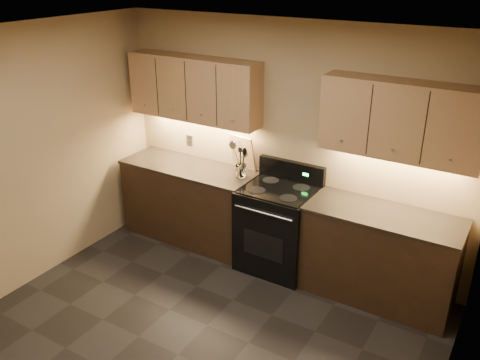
# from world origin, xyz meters

# --- Properties ---
(floor) EXTENTS (4.00, 4.00, 0.00)m
(floor) POSITION_xyz_m (0.00, 0.00, 0.00)
(floor) COLOR black
(floor) RESTS_ON ground
(ceiling) EXTENTS (4.00, 4.00, 0.00)m
(ceiling) POSITION_xyz_m (0.00, 0.00, 2.60)
(ceiling) COLOR silver
(ceiling) RESTS_ON wall_back
(wall_back) EXTENTS (4.00, 0.04, 2.60)m
(wall_back) POSITION_xyz_m (0.00, 2.00, 1.30)
(wall_back) COLOR tan
(wall_back) RESTS_ON ground
(wall_left) EXTENTS (0.04, 4.00, 2.60)m
(wall_left) POSITION_xyz_m (-2.00, 0.00, 1.30)
(wall_left) COLOR tan
(wall_left) RESTS_ON ground
(wall_right) EXTENTS (0.04, 4.00, 2.60)m
(wall_right) POSITION_xyz_m (2.00, 0.00, 1.30)
(wall_right) COLOR tan
(wall_right) RESTS_ON ground
(counter_left) EXTENTS (1.62, 0.62, 0.93)m
(counter_left) POSITION_xyz_m (-1.10, 1.70, 0.47)
(counter_left) COLOR black
(counter_left) RESTS_ON ground
(counter_right) EXTENTS (1.46, 0.62, 0.93)m
(counter_right) POSITION_xyz_m (1.18, 1.70, 0.47)
(counter_right) COLOR black
(counter_right) RESTS_ON ground
(stove) EXTENTS (0.76, 0.68, 1.14)m
(stove) POSITION_xyz_m (0.08, 1.68, 0.48)
(stove) COLOR black
(stove) RESTS_ON ground
(upper_cab_left) EXTENTS (1.60, 0.30, 0.70)m
(upper_cab_left) POSITION_xyz_m (-1.10, 1.85, 1.80)
(upper_cab_left) COLOR #A68453
(upper_cab_left) RESTS_ON wall_back
(upper_cab_right) EXTENTS (1.44, 0.30, 0.70)m
(upper_cab_right) POSITION_xyz_m (1.18, 1.85, 1.80)
(upper_cab_right) COLOR #A68453
(upper_cab_right) RESTS_ON wall_back
(outlet_plate) EXTENTS (0.08, 0.01, 0.12)m
(outlet_plate) POSITION_xyz_m (-1.30, 1.99, 1.12)
(outlet_plate) COLOR #B2B5BA
(outlet_plate) RESTS_ON wall_back
(utensil_crock) EXTENTS (0.14, 0.14, 0.15)m
(utensil_crock) POSITION_xyz_m (-0.42, 1.74, 1.00)
(utensil_crock) COLOR white
(utensil_crock) RESTS_ON counter_left
(cutting_board) EXTENTS (0.33, 0.15, 0.40)m
(cutting_board) POSITION_xyz_m (-0.53, 1.95, 1.13)
(cutting_board) COLOR #DBB076
(cutting_board) RESTS_ON counter_left
(wooden_spoon) EXTENTS (0.14, 0.10, 0.30)m
(wooden_spoon) POSITION_xyz_m (-0.45, 1.74, 1.09)
(wooden_spoon) COLOR #DBB076
(wooden_spoon) RESTS_ON utensil_crock
(black_spoon) EXTENTS (0.13, 0.10, 0.35)m
(black_spoon) POSITION_xyz_m (-0.42, 1.75, 1.12)
(black_spoon) COLOR black
(black_spoon) RESTS_ON utensil_crock
(black_turner) EXTENTS (0.15, 0.16, 0.34)m
(black_turner) POSITION_xyz_m (-0.42, 1.72, 1.11)
(black_turner) COLOR black
(black_turner) RESTS_ON utensil_crock
(steel_spatula) EXTENTS (0.19, 0.15, 0.40)m
(steel_spatula) POSITION_xyz_m (-0.39, 1.76, 1.14)
(steel_spatula) COLOR silver
(steel_spatula) RESTS_ON utensil_crock
(steel_skimmer) EXTENTS (0.25, 0.13, 0.39)m
(steel_skimmer) POSITION_xyz_m (-0.38, 1.73, 1.14)
(steel_skimmer) COLOR silver
(steel_skimmer) RESTS_ON utensil_crock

